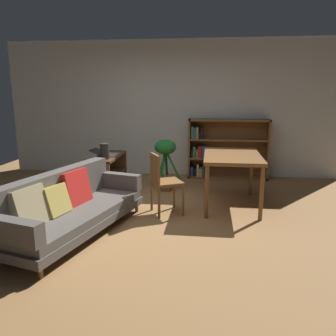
{
  "coord_description": "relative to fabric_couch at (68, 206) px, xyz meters",
  "views": [
    {
      "loc": [
        0.78,
        -4.2,
        1.67
      ],
      "look_at": [
        0.25,
        0.13,
        0.7
      ],
      "focal_mm": 36.0,
      "sensor_mm": 36.0,
      "label": 1
    }
  ],
  "objects": [
    {
      "name": "back_wall_panel",
      "position": [
        0.88,
        3.24,
        1.01
      ],
      "size": [
        6.8,
        0.1,
        2.7
      ],
      "primitive_type": "cube",
      "color": "silver",
      "rests_on": "ground_plane"
    },
    {
      "name": "dining_table",
      "position": [
        2.0,
        1.3,
        0.36
      ],
      "size": [
        0.82,
        1.28,
        0.78
      ],
      "color": "brown",
      "rests_on": "ground_plane"
    },
    {
      "name": "ground_plane",
      "position": [
        0.88,
        0.54,
        -0.34
      ],
      "size": [
        8.16,
        8.16,
        0.0
      ],
      "primitive_type": "plane",
      "color": "#9E7042"
    },
    {
      "name": "open_laptop",
      "position": [
        -0.1,
        1.86,
        0.31
      ],
      "size": [
        0.46,
        0.34,
        0.1
      ],
      "color": "silver",
      "rests_on": "media_console"
    },
    {
      "name": "potted_floor_plant",
      "position": [
        0.91,
        1.99,
        0.23
      ],
      "size": [
        0.47,
        0.53,
        0.89
      ],
      "color": "brown",
      "rests_on": "ground_plane"
    },
    {
      "name": "fabric_couch",
      "position": [
        0.0,
        0.0,
        0.0
      ],
      "size": [
        1.27,
        2.21,
        0.74
      ],
      "color": "brown",
      "rests_on": "ground_plane"
    },
    {
      "name": "dining_chair_near",
      "position": [
        1.03,
        0.82,
        0.15
      ],
      "size": [
        0.52,
        0.52,
        0.86
      ],
      "color": "brown",
      "rests_on": "ground_plane"
    },
    {
      "name": "media_console",
      "position": [
        -0.05,
        1.81,
        -0.04
      ],
      "size": [
        0.36,
        1.1,
        0.63
      ],
      "color": "#56351E",
      "rests_on": "ground_plane"
    },
    {
      "name": "bookshelf",
      "position": [
        1.93,
        3.06,
        0.23
      ],
      "size": [
        1.56,
        0.33,
        1.17
      ],
      "color": "brown",
      "rests_on": "ground_plane"
    },
    {
      "name": "desk_speaker",
      "position": [
        -0.01,
        1.52,
        0.41
      ],
      "size": [
        0.15,
        0.15,
        0.25
      ],
      "color": "#2D2823",
      "rests_on": "media_console"
    }
  ]
}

